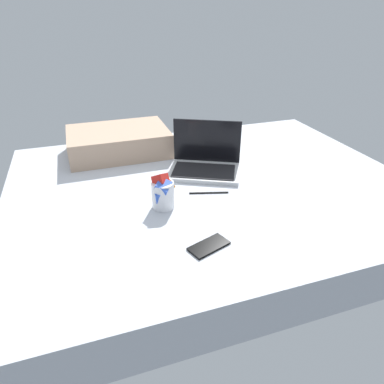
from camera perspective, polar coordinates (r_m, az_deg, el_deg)
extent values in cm
cube|color=#B7BCC6|center=(162.84, 3.11, -1.07)|extent=(180.00, 140.00, 18.00)
cube|color=#B7BABC|center=(165.33, 2.02, 3.38)|extent=(39.80, 35.32, 2.00)
cube|color=black|center=(163.46, 1.97, 3.53)|extent=(33.54, 28.16, 0.40)
cube|color=black|center=(170.85, 2.49, 8.44)|extent=(29.97, 15.63, 21.00)
cylinder|color=silver|center=(136.66, -4.83, -0.50)|extent=(9.00, 9.00, 11.00)
cube|color=blue|center=(136.88, -5.03, -1.63)|extent=(5.31, 6.13, 4.01)
cube|color=yellow|center=(137.51, -5.45, -0.66)|extent=(6.32, 6.26, 4.76)
cube|color=blue|center=(135.21, -5.17, -0.35)|extent=(5.87, 6.44, 5.91)
cube|color=orange|center=(135.87, -4.37, 0.68)|extent=(7.49, 7.30, 6.29)
cube|color=blue|center=(133.22, -4.83, 0.90)|extent=(8.10, 8.35, 6.52)
cube|color=red|center=(134.88, -5.23, 2.09)|extent=(7.41, 8.07, 6.77)
cube|color=black|center=(117.68, 2.81, -8.91)|extent=(15.47, 11.12, 0.80)
cube|color=tan|center=(191.19, -12.07, 8.20)|extent=(52.00, 36.00, 13.00)
cube|color=black|center=(148.51, 2.81, -0.14)|extent=(16.52, 5.22, 0.60)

